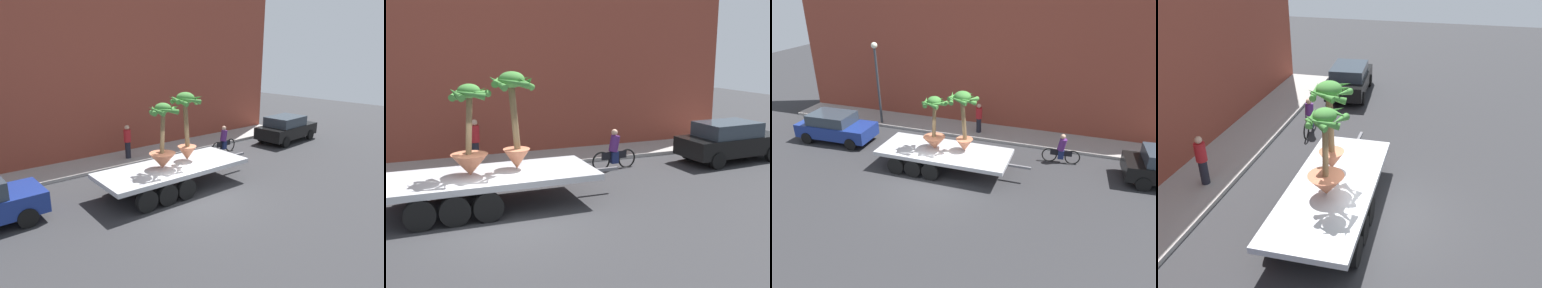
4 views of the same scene
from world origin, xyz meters
TOP-DOWN VIEW (x-y plane):
  - ground_plane at (0.00, 0.00)m, footprint 60.00×60.00m
  - sidewalk at (0.00, 6.10)m, footprint 24.00×2.20m
  - building_facade at (0.00, 7.80)m, footprint 24.00×1.20m
  - flatbed_trailer at (-0.35, 1.35)m, footprint 7.14×2.50m
  - potted_palm_rear at (-0.57, 1.39)m, footprint 1.20×1.19m
  - potted_palm_middle at (0.75, 1.62)m, footprint 1.36×1.30m
  - cyclist at (5.05, 3.81)m, footprint 1.84×0.37m
  - parked_car at (9.88, 3.27)m, footprint 4.38×2.13m
  - pedestrian_near_gate at (0.24, 5.80)m, footprint 0.36×0.36m

SIDE VIEW (x-z plane):
  - ground_plane at x=0.00m, z-range 0.00..0.00m
  - sidewalk at x=0.00m, z-range 0.00..0.15m
  - cyclist at x=5.05m, z-range -0.10..1.44m
  - flatbed_trailer at x=-0.35m, z-range 0.28..1.26m
  - parked_car at x=9.88m, z-range 0.04..1.62m
  - pedestrian_near_gate at x=0.24m, z-range 0.19..1.90m
  - potted_palm_rear at x=-0.57m, z-range 0.75..3.31m
  - potted_palm_middle at x=0.75m, z-range 1.17..4.02m
  - building_facade at x=0.00m, z-range 0.00..9.04m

